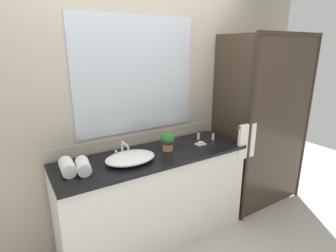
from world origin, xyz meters
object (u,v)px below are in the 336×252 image
at_px(potted_plant, 168,140).
at_px(rolled_towel_near_edge, 67,167).
at_px(soap_dish, 201,143).
at_px(amenity_bottle_shampoo, 167,140).
at_px(sink_basin, 130,158).
at_px(amenity_bottle_lotion, 213,136).
at_px(rolled_towel_middle, 83,166).
at_px(faucet, 123,150).
at_px(amenity_bottle_conditioner, 198,135).

height_order(potted_plant, rolled_towel_near_edge, potted_plant).
xyz_separation_m(soap_dish, amenity_bottle_shampoo, (-0.28, 0.19, 0.03)).
bearing_deg(sink_basin, amenity_bottle_lotion, 3.06).
bearing_deg(soap_dish, rolled_towel_near_edge, 178.01).
height_order(amenity_bottle_lotion, rolled_towel_middle, rolled_towel_middle).
bearing_deg(soap_dish, sink_basin, -179.19).
distance_m(sink_basin, amenity_bottle_lotion, 0.98).
xyz_separation_m(soap_dish, rolled_towel_middle, (-1.17, 0.00, 0.04)).
height_order(faucet, amenity_bottle_lotion, faucet).
bearing_deg(soap_dish, amenity_bottle_shampoo, 145.61).
height_order(amenity_bottle_lotion, amenity_bottle_conditioner, amenity_bottle_conditioner).
xyz_separation_m(sink_basin, amenity_bottle_lotion, (0.98, 0.05, 0.00)).
xyz_separation_m(faucet, amenity_bottle_conditioner, (0.86, -0.01, -0.01)).
bearing_deg(rolled_towel_near_edge, faucet, 12.42).
bearing_deg(sink_basin, amenity_bottle_shampoo, 22.36).
height_order(soap_dish, amenity_bottle_shampoo, amenity_bottle_shampoo).
bearing_deg(potted_plant, rolled_towel_near_edge, -179.72).
height_order(sink_basin, rolled_towel_near_edge, rolled_towel_near_edge).
distance_m(faucet, rolled_towel_middle, 0.43).
xyz_separation_m(potted_plant, amenity_bottle_lotion, (0.56, -0.01, -0.06)).
distance_m(sink_basin, amenity_bottle_shampoo, 0.54).
bearing_deg(amenity_bottle_conditioner, rolled_towel_middle, -173.39).
xyz_separation_m(amenity_bottle_shampoo, rolled_towel_near_edge, (-1.00, -0.15, 0.01)).
distance_m(sink_basin, faucet, 0.17).
xyz_separation_m(amenity_bottle_shampoo, rolled_towel_middle, (-0.89, -0.19, 0.01)).
xyz_separation_m(sink_basin, potted_plant, (0.41, 0.06, 0.07)).
height_order(soap_dish, amenity_bottle_conditioner, amenity_bottle_conditioner).
xyz_separation_m(sink_basin, amenity_bottle_conditioner, (0.86, 0.16, 0.01)).
relative_size(potted_plant, rolled_towel_middle, 0.91).
distance_m(amenity_bottle_conditioner, rolled_towel_middle, 1.27).
bearing_deg(faucet, amenity_bottle_shampoo, 4.25).
bearing_deg(potted_plant, sink_basin, -171.76).
relative_size(sink_basin, rolled_towel_near_edge, 2.10).
height_order(sink_basin, rolled_towel_middle, rolled_towel_middle).
height_order(sink_basin, amenity_bottle_conditioner, amenity_bottle_conditioner).
bearing_deg(amenity_bottle_shampoo, rolled_towel_middle, -167.89).
distance_m(potted_plant, rolled_towel_middle, 0.81).
bearing_deg(amenity_bottle_conditioner, faucet, 179.44).
bearing_deg(amenity_bottle_shampoo, amenity_bottle_conditioner, -7.00).
bearing_deg(sink_basin, rolled_towel_middle, 178.19).
height_order(potted_plant, rolled_towel_middle, potted_plant).
distance_m(soap_dish, amenity_bottle_conditioner, 0.17).
relative_size(amenity_bottle_shampoo, rolled_towel_near_edge, 0.44).
bearing_deg(amenity_bottle_conditioner, amenity_bottle_shampoo, 173.00).
height_order(potted_plant, amenity_bottle_conditioner, potted_plant).
distance_m(sink_basin, amenity_bottle_conditioner, 0.88).
height_order(sink_basin, amenity_bottle_lotion, amenity_bottle_lotion).
bearing_deg(amenity_bottle_conditioner, sink_basin, -169.61).
relative_size(soap_dish, amenity_bottle_conditioner, 1.14).
bearing_deg(rolled_towel_near_edge, amenity_bottle_conditioner, 4.30).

